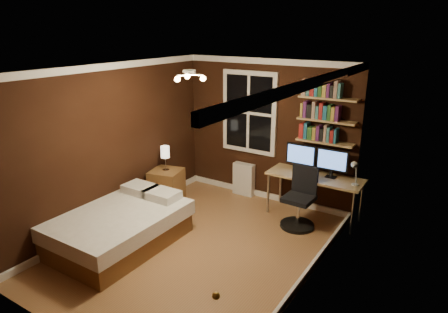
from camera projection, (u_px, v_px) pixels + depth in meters
The scene contains 24 objects.
floor at pixel (198, 247), 5.69m from camera, with size 4.20×4.20×0.00m, color #8F5D39.
wall_back at pixel (267, 131), 6.99m from camera, with size 3.20×0.04×2.50m, color black.
wall_left at pixel (112, 146), 6.12m from camera, with size 0.04×4.20×2.50m, color black.
wall_right at pixel (311, 190), 4.49m from camera, with size 0.04×4.20×2.50m, color black.
ceiling at pixel (194, 69), 4.92m from camera, with size 3.20×4.20×0.02m, color white.
window at pixel (249, 113), 7.04m from camera, with size 1.06×0.06×1.46m, color white.
door at pixel (240, 275), 3.32m from camera, with size 0.03×0.82×2.05m, color black, non-canonical shape.
door_knob at pixel (216, 296), 3.11m from camera, with size 0.06×0.06×0.06m, color #B48F3D.
ceiling_fixture at pixel (189, 78), 4.87m from camera, with size 0.44×0.44×0.18m, color beige, non-canonical shape.
bookshelf_lower at pixel (325, 142), 6.34m from camera, with size 0.92×0.22×0.03m, color #A68150.
books_row_lower at pixel (326, 134), 6.30m from camera, with size 0.60×0.16×0.23m, color maroon, non-canonical shape.
bookshelf_middle at pixel (327, 120), 6.23m from camera, with size 0.92×0.22×0.03m, color #A68150.
books_row_middle at pixel (327, 112), 6.19m from camera, with size 0.60×0.16×0.23m, color #1B5A7A, non-canonical shape.
bookshelf_upper at pixel (328, 98), 6.12m from camera, with size 0.92×0.22×0.03m, color #A68150.
books_row_upper at pixel (329, 90), 6.08m from camera, with size 0.60×0.16×0.23m, color #265625, non-canonical shape.
bed at pixel (120, 227), 5.71m from camera, with size 1.34×1.86×0.63m.
nightstand at pixel (167, 187), 6.99m from camera, with size 0.50×0.50×0.63m, color brown.
bedside_lamp at pixel (165, 158), 6.82m from camera, with size 0.15×0.15×0.43m, color white, non-canonical shape.
radiator at pixel (244, 179), 7.40m from camera, with size 0.40×0.14×0.60m, color silver.
desk at pixel (315, 179), 6.40m from camera, with size 1.52×0.57×0.72m.
monitor_left at pixel (301, 158), 6.52m from camera, with size 0.50×0.12×0.46m, color black, non-canonical shape.
monitor_right at pixel (332, 163), 6.25m from camera, with size 0.50×0.12×0.46m, color black, non-canonical shape.
desk_lamp at pixel (355, 173), 5.87m from camera, with size 0.14×0.32×0.44m, color silver, non-canonical shape.
office_chair at pixel (300, 205), 6.20m from camera, with size 0.53×0.53×0.96m.
Camera 1 is at (3.01, -4.02, 3.00)m, focal length 32.00 mm.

